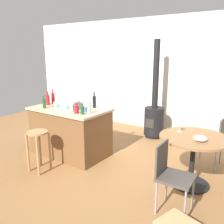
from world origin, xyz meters
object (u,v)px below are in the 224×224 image
at_px(folding_chair_far, 170,173).
at_px(cup_1, 85,109).
at_px(dining_table, 193,148).
at_px(bottle_0, 48,100).
at_px(cup_0, 55,104).
at_px(cup_2, 87,104).
at_px(bottle_2, 89,107).
at_px(folding_chair_near, 214,138).
at_px(wood_stove, 154,115).
at_px(bottle_5, 44,103).
at_px(wooden_stool, 38,142).
at_px(toolbox, 68,105).
at_px(bottle_4, 53,98).
at_px(bottle_6, 82,110).
at_px(kitchen_island, 71,131).
at_px(wine_glass, 180,125).
at_px(serving_bowl, 200,138).
at_px(bottle_3, 76,109).
at_px(bottle_1, 94,101).

distance_m(folding_chair_far, cup_1, 1.90).
relative_size(dining_table, bottle_0, 3.61).
bearing_deg(cup_0, cup_2, 34.06).
bearing_deg(bottle_2, folding_chair_near, 31.95).
distance_m(wood_stove, cup_2, 1.69).
bearing_deg(folding_chair_far, bottle_5, 172.91).
relative_size(wooden_stool, toolbox, 1.46).
xyz_separation_m(bottle_4, bottle_6, (1.07, -0.34, -0.04)).
relative_size(kitchen_island, bottle_0, 5.34).
relative_size(wine_glass, serving_bowl, 0.80).
bearing_deg(bottle_6, cup_1, 116.25).
distance_m(wooden_stool, wine_glass, 2.23).
relative_size(bottle_4, cup_0, 2.62).
relative_size(bottle_3, serving_bowl, 1.00).
relative_size(toolbox, bottle_3, 2.56).
xyz_separation_m(folding_chair_near, bottle_1, (-1.98, -0.68, 0.51)).
xyz_separation_m(cup_2, serving_bowl, (2.18, -0.26, -0.16)).
height_order(wooden_stool, toolbox, toolbox).
bearing_deg(toolbox, folding_chair_far, -13.66).
bearing_deg(cup_0, bottle_5, -101.49).
bearing_deg(bottle_6, folding_chair_near, 32.87).
xyz_separation_m(folding_chair_far, bottle_5, (-2.56, 0.32, 0.48)).
height_order(wood_stove, bottle_2, wood_stove).
distance_m(folding_chair_near, bottle_4, 3.07).
distance_m(kitchen_island, folding_chair_far, 2.27).
height_order(cup_1, wine_glass, cup_1).
xyz_separation_m(dining_table, bottle_3, (-1.86, -0.38, 0.40)).
relative_size(folding_chair_far, bottle_3, 4.72).
xyz_separation_m(bottle_3, wine_glass, (1.61, 0.48, -0.12)).
xyz_separation_m(bottle_4, cup_1, (0.99, -0.17, -0.07)).
height_order(kitchen_island, bottle_4, bottle_4).
xyz_separation_m(kitchen_island, bottle_6, (0.50, -0.22, 0.52)).
xyz_separation_m(kitchen_island, bottle_1, (0.36, 0.28, 0.56)).
bearing_deg(serving_bowl, wine_glass, 147.96).
height_order(cup_0, serving_bowl, cup_0).
distance_m(bottle_1, bottle_2, 0.47).
xyz_separation_m(folding_chair_far, toolbox, (-2.16, 0.52, 0.47)).
bearing_deg(cup_0, wine_glass, 7.29).
relative_size(cup_2, wine_glass, 0.78).
bearing_deg(bottle_2, cup_0, 174.29).
bearing_deg(bottle_0, bottle_3, -11.68).
height_order(cup_0, cup_2, cup_2).
relative_size(folding_chair_near, bottle_3, 4.73).
xyz_separation_m(kitchen_island, toolbox, (0.03, -0.06, 0.52)).
distance_m(kitchen_island, wood_stove, 1.97).
distance_m(bottle_4, cup_0, 0.30).
height_order(bottle_4, serving_bowl, bottle_4).
bearing_deg(bottle_3, wood_stove, 75.50).
height_order(folding_chair_far, toolbox, toolbox).
distance_m(folding_chair_near, wine_glass, 0.87).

